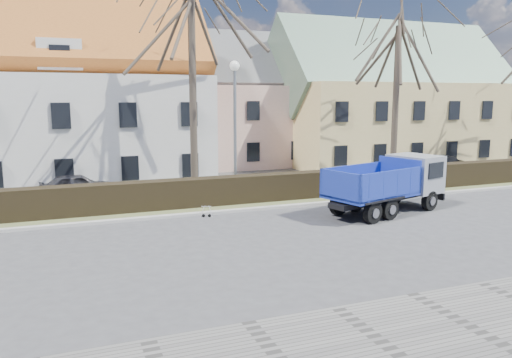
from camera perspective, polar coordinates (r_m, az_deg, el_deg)
name	(u,v)px	position (r m, az deg, el deg)	size (l,w,h in m)	color
ground	(306,236)	(18.44, 5.69, -6.50)	(120.00, 120.00, 0.00)	#404042
sidewalk_near	(489,339)	(11.96, 25.10, -16.21)	(80.00, 5.00, 0.08)	slate
curb_far	(260,208)	(22.50, 0.41, -3.39)	(80.00, 0.30, 0.12)	#A8A6A0
grass_strip	(247,202)	(23.96, -0.99, -2.62)	(80.00, 3.00, 0.10)	#535B33
hedge	(249,190)	(23.66, -0.83, -1.29)	(60.00, 0.90, 1.30)	black
building_pink	(234,111)	(37.80, -2.51, 7.80)	(10.80, 8.80, 8.00)	#DBAB9B
building_yellow	(392,107)	(40.69, 15.30, 7.94)	(18.80, 10.80, 8.50)	#DAC077
tree_1	(192,70)	(25.09, -7.28, 12.26)	(9.20, 9.20, 12.65)	#3C3329
tree_2	(396,89)	(30.28, 15.74, 9.92)	(8.00, 8.00, 11.00)	#3C3329
dump_truck	(383,185)	(22.33, 14.32, -0.69)	(6.20, 2.30, 2.48)	navy
streetlight	(235,131)	(24.14, -2.41, 5.49)	(0.53, 0.53, 6.80)	gray
cart_frame	(202,211)	(21.20, -6.14, -3.65)	(0.60, 0.34, 0.54)	silver
parked_car_a	(78,186)	(26.63, -19.72, -0.71)	(1.47, 3.64, 1.24)	#2B2B31
parked_car_b	(446,163)	(36.79, 20.93, 1.75)	(1.52, 3.74, 1.09)	black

